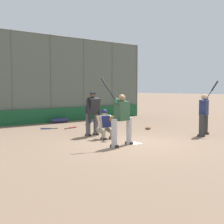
# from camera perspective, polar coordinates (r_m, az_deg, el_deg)

# --- Properties ---
(ground_plane) EXTENTS (160.00, 160.00, 0.00)m
(ground_plane) POSITION_cam_1_polar(r_m,az_deg,el_deg) (10.90, 4.11, -5.78)
(ground_plane) COLOR #7A604C
(home_plate_marker) EXTENTS (0.43, 0.43, 0.01)m
(home_plate_marker) POSITION_cam_1_polar(r_m,az_deg,el_deg) (10.89, 4.11, -5.75)
(home_plate_marker) COLOR white
(home_plate_marker) RESTS_ON ground_plane
(backstop_fence) EXTENTS (15.72, 0.08, 4.88)m
(backstop_fence) POSITION_cam_1_polar(r_m,az_deg,el_deg) (17.30, -14.38, 6.27)
(backstop_fence) COLOR #515651
(backstop_fence) RESTS_ON ground_plane
(padding_wall) EXTENTS (15.33, 0.18, 0.78)m
(padding_wall) POSITION_cam_1_polar(r_m,az_deg,el_deg) (17.27, -14.11, -0.82)
(padding_wall) COLOR #19512D
(padding_wall) RESTS_ON ground_plane
(bleachers_beyond) EXTENTS (10.95, 3.05, 1.80)m
(bleachers_beyond) POSITION_cam_1_polar(r_m,az_deg,el_deg) (20.98, -11.64, 0.67)
(bleachers_beyond) COLOR slate
(bleachers_beyond) RESTS_ON ground_plane
(batter_at_plate) EXTENTS (1.13, 0.58, 2.26)m
(batter_at_plate) POSITION_cam_1_polar(r_m,az_deg,el_deg) (10.35, 1.78, -1.07)
(batter_at_plate) COLOR #B7B7BC
(batter_at_plate) RESTS_ON ground_plane
(catcher_behind_plate) EXTENTS (0.60, 0.73, 1.13)m
(catcher_behind_plate) POSITION_cam_1_polar(r_m,az_deg,el_deg) (11.80, -1.18, -2.11)
(catcher_behind_plate) COLOR gray
(catcher_behind_plate) RESTS_ON ground_plane
(umpire_home) EXTENTS (0.71, 0.47, 1.76)m
(umpire_home) POSITION_cam_1_polar(r_m,az_deg,el_deg) (12.56, -3.55, -0.06)
(umpire_home) COLOR #4C4C51
(umpire_home) RESTS_ON ground_plane
(batter_on_deck) EXTENTS (1.15, 0.57, 2.23)m
(batter_on_deck) POSITION_cam_1_polar(r_m,az_deg,el_deg) (13.13, 16.46, -0.18)
(batter_on_deck) COLOR #333333
(batter_on_deck) RESTS_ON ground_plane
(spare_bat_near_backstop) EXTENTS (0.69, 0.48, 0.07)m
(spare_bat_near_backstop) POSITION_cam_1_polar(r_m,az_deg,el_deg) (14.92, -11.84, -2.97)
(spare_bat_near_backstop) COLOR black
(spare_bat_near_backstop) RESTS_ON ground_plane
(spare_bat_by_padding) EXTENTS (0.84, 0.34, 0.07)m
(spare_bat_by_padding) POSITION_cam_1_polar(r_m,az_deg,el_deg) (15.08, -7.32, -2.83)
(spare_bat_by_padding) COLOR black
(spare_bat_by_padding) RESTS_ON ground_plane
(spare_bat_third_base_side) EXTENTS (0.32, 0.81, 0.07)m
(spare_bat_third_base_side) POSITION_cam_1_polar(r_m,az_deg,el_deg) (18.00, -3.76, -1.63)
(spare_bat_third_base_side) COLOR black
(spare_bat_third_base_side) RESTS_ON ground_plane
(spare_bat_first_base_side) EXTENTS (0.66, 0.64, 0.07)m
(spare_bat_first_base_side) POSITION_cam_1_polar(r_m,az_deg,el_deg) (16.78, -4.54, -2.07)
(spare_bat_first_base_side) COLOR black
(spare_bat_first_base_side) RESTS_ON ground_plane
(fielding_glove_on_dirt) EXTENTS (0.32, 0.24, 0.12)m
(fielding_glove_on_dirt) POSITION_cam_1_polar(r_m,az_deg,el_deg) (14.66, 6.61, -2.94)
(fielding_glove_on_dirt) COLOR brown
(fielding_glove_on_dirt) RESTS_ON ground_plane
(equipment_bag_dugout_side) EXTENTS (1.09, 0.25, 0.25)m
(equipment_bag_dugout_side) POSITION_cam_1_polar(r_m,az_deg,el_deg) (17.51, -9.54, -1.54)
(equipment_bag_dugout_side) COLOR navy
(equipment_bag_dugout_side) RESTS_ON ground_plane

